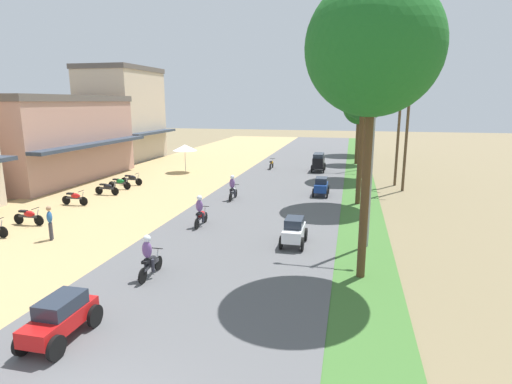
{
  "coord_description": "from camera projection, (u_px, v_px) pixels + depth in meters",
  "views": [
    {
      "loc": [
        4.93,
        -5.36,
        6.39
      ],
      "look_at": [
        -0.17,
        16.79,
        1.41
      ],
      "focal_mm": 29.04,
      "sensor_mm": 36.0,
      "label": 1
    }
  ],
  "objects": [
    {
      "name": "parked_motorbike_second",
      "position": [
        29.0,
        216.0,
        21.62
      ],
      "size": [
        1.8,
        0.54,
        0.94
      ],
      "color": "black",
      "rests_on": "dirt_shoulder"
    },
    {
      "name": "parked_motorbike_sixth",
      "position": [
        132.0,
        179.0,
        31.97
      ],
      "size": [
        1.8,
        0.54,
        0.94
      ],
      "color": "black",
      "rests_on": "dirt_shoulder"
    },
    {
      "name": "median_tree_second",
      "position": [
        364.0,
        75.0,
        24.59
      ],
      "size": [
        4.78,
        4.78,
        10.12
      ],
      "color": "#4C351E",
      "rests_on": "median_strip"
    },
    {
      "name": "parked_motorbike_fifth",
      "position": [
        120.0,
        183.0,
        30.48
      ],
      "size": [
        1.8,
        0.54,
        0.94
      ],
      "color": "black",
      "rests_on": "dirt_shoulder"
    },
    {
      "name": "parked_motorbike_third",
      "position": [
        75.0,
        197.0,
        25.76
      ],
      "size": [
        1.8,
        0.54,
        0.94
      ],
      "color": "black",
      "rests_on": "dirt_shoulder"
    },
    {
      "name": "median_tree_third",
      "position": [
        366.0,
        84.0,
        33.45
      ],
      "size": [
        4.69,
        4.69,
        10.62
      ],
      "color": "#4C351E",
      "rests_on": "median_strip"
    },
    {
      "name": "streetlamp_mid",
      "position": [
        362.0,
        121.0,
        38.28
      ],
      "size": [
        3.16,
        0.2,
        7.91
      ],
      "color": "gray",
      "rests_on": "median_strip"
    },
    {
      "name": "vendor_umbrella",
      "position": [
        185.0,
        148.0,
        37.53
      ],
      "size": [
        2.2,
        2.2,
        2.52
      ],
      "color": "#99999E",
      "rests_on": "dirt_shoulder"
    },
    {
      "name": "utility_pole_far",
      "position": [
        399.0,
        126.0,
        31.28
      ],
      "size": [
        1.8,
        0.2,
        8.81
      ],
      "color": "brown",
      "rests_on": "ground"
    },
    {
      "name": "motorbike_ahead_third",
      "position": [
        233.0,
        188.0,
        27.05
      ],
      "size": [
        0.54,
        1.8,
        1.66
      ],
      "color": "black",
      "rests_on": "road_strip"
    },
    {
      "name": "median_tree_nearest",
      "position": [
        373.0,
        48.0,
        13.61
      ],
      "size": [
        4.53,
        4.53,
        10.35
      ],
      "color": "#4C351E",
      "rests_on": "median_strip"
    },
    {
      "name": "median_tree_fourth",
      "position": [
        359.0,
        106.0,
        41.9
      ],
      "size": [
        3.37,
        3.37,
        7.91
      ],
      "color": "#4C351E",
      "rests_on": "median_strip"
    },
    {
      "name": "motorbike_foreground_rider",
      "position": [
        149.0,
        257.0,
        15.03
      ],
      "size": [
        0.54,
        1.8,
        1.66
      ],
      "color": "black",
      "rests_on": "road_strip"
    },
    {
      "name": "parked_motorbike_fourth",
      "position": [
        107.0,
        188.0,
        28.61
      ],
      "size": [
        1.8,
        0.54,
        0.94
      ],
      "color": "black",
      "rests_on": "dirt_shoulder"
    },
    {
      "name": "shophouse_far",
      "position": [
        123.0,
        114.0,
        45.93
      ],
      "size": [
        7.38,
        9.15,
        10.1
      ],
      "color": "#C6B299",
      "rests_on": "ground"
    },
    {
      "name": "motorbike_ahead_second",
      "position": [
        200.0,
        212.0,
        21.28
      ],
      "size": [
        0.54,
        1.8,
        1.66
      ],
      "color": "black",
      "rests_on": "road_strip"
    },
    {
      "name": "car_sedan_red",
      "position": [
        60.0,
        317.0,
        11.11
      ],
      "size": [
        1.1,
        2.26,
        1.19
      ],
      "color": "red",
      "rests_on": "road_strip"
    },
    {
      "name": "shophouse_mid",
      "position": [
        42.0,
        138.0,
        34.1
      ],
      "size": [
        10.1,
        13.81,
        6.9
      ],
      "color": "tan",
      "rests_on": "ground"
    },
    {
      "name": "car_van_black",
      "position": [
        319.0,
        161.0,
        38.08
      ],
      "size": [
        1.19,
        2.41,
        1.67
      ],
      "color": "black",
      "rests_on": "road_strip"
    },
    {
      "name": "car_hatchback_blue",
      "position": [
        321.0,
        186.0,
        28.38
      ],
      "size": [
        1.04,
        2.0,
        1.23
      ],
      "color": "navy",
      "rests_on": "road_strip"
    },
    {
      "name": "utility_pole_near",
      "position": [
        407.0,
        123.0,
        29.21
      ],
      "size": [
        1.8,
        0.2,
        9.49
      ],
      "color": "brown",
      "rests_on": "ground"
    },
    {
      "name": "median_tree_fifth",
      "position": [
        362.0,
        95.0,
        49.23
      ],
      "size": [
        4.7,
        4.7,
        10.09
      ],
      "color": "#4C351E",
      "rests_on": "median_strip"
    },
    {
      "name": "car_hatchback_white",
      "position": [
        294.0,
        230.0,
        18.54
      ],
      "size": [
        1.04,
        2.0,
        1.23
      ],
      "color": "silver",
      "rests_on": "road_strip"
    },
    {
      "name": "pedestrian_on_shoulder",
      "position": [
        50.0,
        221.0,
        19.19
      ],
      "size": [
        0.38,
        0.43,
        1.62
      ],
      "color": "#33333D",
      "rests_on": "dirt_shoulder"
    },
    {
      "name": "motorbike_ahead_fourth",
      "position": [
        272.0,
        164.0,
        39.66
      ],
      "size": [
        0.54,
        1.8,
        0.94
      ],
      "color": "black",
      "rests_on": "road_strip"
    },
    {
      "name": "streetlamp_near",
      "position": [
        373.0,
        138.0,
        17.48
      ],
      "size": [
        3.16,
        0.2,
        8.43
      ],
      "color": "gray",
      "rests_on": "median_strip"
    }
  ]
}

